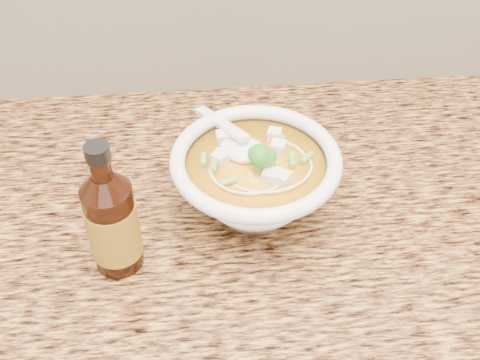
{
  "coord_description": "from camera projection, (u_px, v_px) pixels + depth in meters",
  "views": [
    {
      "loc": [
        -0.1,
        1.13,
        1.49
      ],
      "look_at": [
        -0.05,
        1.69,
        0.96
      ],
      "focal_mm": 45.0,
      "sensor_mm": 36.0,
      "label": 1
    }
  ],
  "objects": [
    {
      "name": "hot_sauce_bottle",
      "position": [
        112.0,
        222.0,
        0.7
      ],
      "size": [
        0.08,
        0.08,
        0.19
      ],
      "rotation": [
        0.0,
        0.0,
        0.26
      ],
      "color": "#361307",
      "rests_on": "counter_slab"
    },
    {
      "name": "counter_slab",
      "position": [
        278.0,
        226.0,
        0.82
      ],
      "size": [
        4.0,
        0.68,
        0.04
      ],
      "primitive_type": "cube",
      "color": "#A9813E",
      "rests_on": "cabinet"
    },
    {
      "name": "soup_bowl",
      "position": [
        255.0,
        182.0,
        0.78
      ],
      "size": [
        0.22,
        0.23,
        0.12
      ],
      "rotation": [
        0.0,
        0.0,
        -0.02
      ],
      "color": "white",
      "rests_on": "counter_slab"
    }
  ]
}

